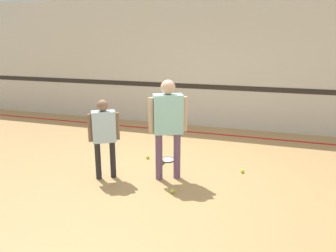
# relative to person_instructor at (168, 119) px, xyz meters

# --- Properties ---
(ground_plane) EXTENTS (16.00, 16.00, 0.00)m
(ground_plane) POSITION_rel_person_instructor_xyz_m (-0.07, 0.04, -0.99)
(ground_plane) COLOR tan
(wall_back) EXTENTS (16.00, 0.07, 3.20)m
(wall_back) POSITION_rel_person_instructor_xyz_m (-0.07, 3.40, 0.61)
(wall_back) COLOR silver
(wall_back) RESTS_ON ground_plane
(floor_stripe) EXTENTS (14.40, 0.10, 0.01)m
(floor_stripe) POSITION_rel_person_instructor_xyz_m (-0.07, 2.75, -0.98)
(floor_stripe) COLOR red
(floor_stripe) RESTS_ON ground_plane
(person_instructor) EXTENTS (0.55, 0.42, 1.59)m
(person_instructor) POSITION_rel_person_instructor_xyz_m (0.00, 0.00, 0.00)
(person_instructor) COLOR #6B4C70
(person_instructor) RESTS_ON ground_plane
(person_student_left) EXTENTS (0.42, 0.36, 1.29)m
(person_student_left) POSITION_rel_person_instructor_xyz_m (-0.96, -0.30, -0.19)
(person_student_left) COLOR #232328
(person_student_left) RESTS_ON ground_plane
(racket_spare_on_floor) EXTENTS (0.30, 0.54, 0.03)m
(racket_spare_on_floor) POSITION_rel_person_instructor_xyz_m (-0.27, 0.75, -0.98)
(racket_spare_on_floor) COLOR #28282D
(racket_spare_on_floor) RESTS_ON ground_plane
(tennis_ball_near_instructor) EXTENTS (0.07, 0.07, 0.07)m
(tennis_ball_near_instructor) POSITION_rel_person_instructor_xyz_m (0.23, -0.48, -0.95)
(tennis_ball_near_instructor) COLOR #CCE038
(tennis_ball_near_instructor) RESTS_ON ground_plane
(tennis_ball_by_spare_racket) EXTENTS (0.07, 0.07, 0.07)m
(tennis_ball_by_spare_racket) POSITION_rel_person_instructor_xyz_m (-0.34, 0.65, -0.95)
(tennis_ball_by_spare_racket) COLOR #CCE038
(tennis_ball_by_spare_racket) RESTS_ON ground_plane
(tennis_ball_stray_left) EXTENTS (0.07, 0.07, 0.07)m
(tennis_ball_stray_left) POSITION_rel_person_instructor_xyz_m (1.12, 0.61, -0.95)
(tennis_ball_stray_left) COLOR #CCE038
(tennis_ball_stray_left) RESTS_ON ground_plane
(tennis_ball_stray_right) EXTENTS (0.07, 0.07, 0.07)m
(tennis_ball_stray_right) POSITION_rel_person_instructor_xyz_m (-0.64, 0.72, -0.95)
(tennis_ball_stray_right) COLOR #CCE038
(tennis_ball_stray_right) RESTS_ON ground_plane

